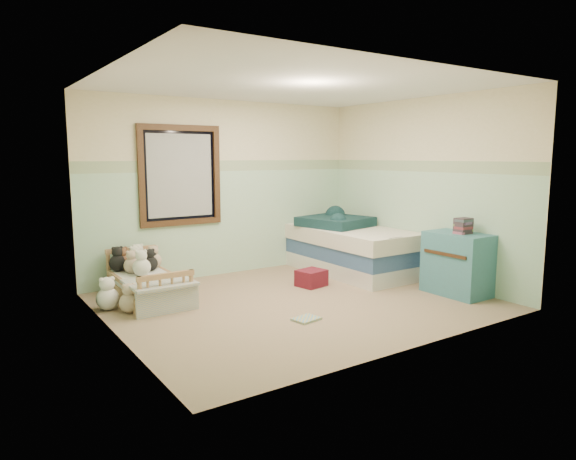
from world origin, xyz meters
TOP-DOWN VIEW (x-y plane):
  - floor at (0.00, 0.00)m, footprint 4.20×3.60m
  - ceiling at (0.00, 0.00)m, footprint 4.20×3.60m
  - wall_back at (0.00, 1.80)m, footprint 4.20×0.04m
  - wall_front at (0.00, -1.80)m, footprint 4.20×0.04m
  - wall_left at (-2.10, 0.00)m, footprint 0.04×3.60m
  - wall_right at (2.10, 0.00)m, footprint 0.04×3.60m
  - wainscot_mint at (0.00, 1.79)m, footprint 4.20×0.01m
  - border_strip at (0.00, 1.79)m, footprint 4.20×0.01m
  - window_frame at (-0.70, 1.76)m, footprint 1.16×0.06m
  - window_blinds at (-0.70, 1.77)m, footprint 0.92×0.01m
  - toddler_bed_frame at (-1.44, 1.05)m, footprint 0.65×1.30m
  - toddler_mattress at (-1.44, 1.05)m, footprint 0.59×1.24m
  - patchwork_quilt at (-1.44, 0.65)m, footprint 0.70×0.65m
  - plush_bed_brown at (-1.59, 1.55)m, footprint 0.21×0.21m
  - plush_bed_white at (-1.39, 1.55)m, footprint 0.22×0.22m
  - plush_bed_tan at (-1.54, 1.33)m, footprint 0.19×0.19m
  - plush_bed_dark at (-1.31, 1.33)m, footprint 0.19×0.19m
  - plush_floor_cream at (-1.95, 0.91)m, footprint 0.26×0.26m
  - plush_floor_tan at (-1.78, 0.67)m, footprint 0.22×0.22m
  - twin_bed_frame at (1.55, 0.83)m, footprint 1.02×2.04m
  - twin_boxspring at (1.55, 0.83)m, footprint 1.02×2.04m
  - twin_mattress at (1.55, 0.83)m, footprint 1.06×2.08m
  - teal_blanket at (1.50, 1.13)m, footprint 1.05×1.09m
  - dresser at (1.85, -0.84)m, footprint 0.48×0.77m
  - book_stack at (1.85, -0.90)m, footprint 0.20×0.16m
  - red_pillow at (0.58, 0.49)m, footprint 0.40×0.37m
  - floor_book at (-0.31, -0.63)m, footprint 0.30×0.25m
  - extra_plush_0 at (-1.48, 1.12)m, footprint 0.21×0.21m
  - extra_plush_1 at (-1.22, 1.45)m, footprint 0.20×0.20m
  - extra_plush_2 at (-1.65, 1.53)m, footprint 0.21×0.21m
  - extra_plush_3 at (-1.26, 1.51)m, footprint 0.17×0.17m
  - extra_plush_4 at (-1.25, 1.43)m, footprint 0.17×0.17m
  - extra_plush_5 at (-1.45, 1.50)m, footprint 0.21×0.21m

SIDE VIEW (x-z plane):
  - floor at x=0.00m, z-range -0.02..0.00m
  - floor_book at x=-0.31m, z-range 0.00..0.02m
  - toddler_bed_frame at x=-1.44m, z-range 0.00..0.17m
  - red_pillow at x=0.58m, z-range 0.00..0.22m
  - twin_bed_frame at x=1.55m, z-range 0.00..0.22m
  - plush_floor_tan at x=-1.78m, z-range 0.00..0.22m
  - plush_floor_cream at x=-1.95m, z-range 0.00..0.26m
  - toddler_mattress at x=-1.44m, z-range 0.17..0.29m
  - patchwork_quilt at x=-1.44m, z-range 0.29..0.32m
  - twin_boxspring at x=1.55m, z-range 0.22..0.44m
  - extra_plush_3 at x=-1.26m, z-range 0.29..0.46m
  - extra_plush_4 at x=-1.25m, z-range 0.29..0.46m
  - plush_bed_dark at x=-1.31m, z-range 0.29..0.48m
  - plush_bed_tan at x=-1.54m, z-range 0.29..0.48m
  - dresser at x=1.85m, z-range 0.00..0.77m
  - extra_plush_1 at x=-1.22m, z-range 0.29..0.49m
  - plush_bed_brown at x=-1.59m, z-range 0.29..0.49m
  - extra_plush_5 at x=-1.45m, z-range 0.29..0.49m
  - extra_plush_2 at x=-1.65m, z-range 0.29..0.50m
  - extra_plush_0 at x=-1.48m, z-range 0.29..0.50m
  - plush_bed_white at x=-1.39m, z-range 0.29..0.50m
  - twin_mattress at x=1.55m, z-range 0.44..0.66m
  - teal_blanket at x=1.50m, z-range 0.66..0.80m
  - wainscot_mint at x=0.00m, z-range 0.00..1.50m
  - book_stack at x=1.85m, z-range 0.77..0.97m
  - wall_back at x=0.00m, z-range 0.00..2.50m
  - wall_front at x=0.00m, z-range 0.00..2.50m
  - wall_left at x=-2.10m, z-range 0.00..2.50m
  - wall_right at x=2.10m, z-range 0.00..2.50m
  - window_blinds at x=-0.70m, z-range 0.89..2.01m
  - window_frame at x=-0.70m, z-range 0.77..2.13m
  - border_strip at x=0.00m, z-range 1.50..1.65m
  - ceiling at x=0.00m, z-range 2.50..2.52m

